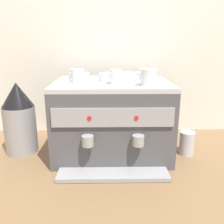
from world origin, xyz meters
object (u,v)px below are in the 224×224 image
(ceramic_cup_0, at_px, (77,76))
(ceramic_bowl_1, at_px, (79,76))
(milk_pitcher, at_px, (187,143))
(ceramic_cup_3, at_px, (147,76))
(ceramic_cup_1, at_px, (115,77))
(espresso_machine, at_px, (112,118))
(coffee_grinder, at_px, (19,118))
(ceramic_bowl_2, at_px, (127,75))
(ceramic_cup_2, at_px, (148,78))
(ceramic_bowl_0, at_px, (110,77))

(ceramic_cup_0, distance_m, ceramic_bowl_1, 0.13)
(ceramic_cup_0, height_order, ceramic_bowl_1, ceramic_cup_0)
(milk_pitcher, bearing_deg, ceramic_bowl_1, 167.30)
(milk_pitcher, bearing_deg, ceramic_cup_3, -177.25)
(ceramic_cup_0, relative_size, ceramic_cup_1, 0.95)
(ceramic_cup_0, height_order, ceramic_cup_3, ceramic_cup_3)
(espresso_machine, height_order, ceramic_cup_1, ceramic_cup_1)
(espresso_machine, relative_size, ceramic_bowl_1, 5.22)
(ceramic_bowl_1, xyz_separation_m, coffee_grinder, (-0.34, -0.08, -0.22))
(ceramic_cup_1, xyz_separation_m, ceramic_bowl_2, (0.07, 0.21, -0.02))
(ceramic_bowl_1, relative_size, milk_pitcher, 0.89)
(ceramic_cup_3, bearing_deg, espresso_machine, 164.66)
(ceramic_cup_2, relative_size, ceramic_cup_3, 1.04)
(milk_pitcher, bearing_deg, espresso_machine, 174.89)
(coffee_grinder, bearing_deg, ceramic_cup_3, -5.32)
(espresso_machine, distance_m, milk_pitcher, 0.44)
(espresso_machine, distance_m, coffee_grinder, 0.52)
(ceramic_bowl_2, bearing_deg, ceramic_cup_2, -73.75)
(espresso_machine, bearing_deg, ceramic_bowl_2, 56.10)
(coffee_grinder, relative_size, milk_pitcher, 3.04)
(ceramic_bowl_0, bearing_deg, ceramic_cup_3, -22.56)
(ceramic_cup_0, xyz_separation_m, ceramic_bowl_1, (-0.00, 0.13, -0.02))
(ceramic_bowl_0, relative_size, ceramic_bowl_2, 1.01)
(ceramic_cup_2, distance_m, coffee_grinder, 0.75)
(ceramic_cup_3, bearing_deg, milk_pitcher, 2.75)
(espresso_machine, bearing_deg, ceramic_cup_3, -15.34)
(coffee_grinder, height_order, milk_pitcher, coffee_grinder)
(ceramic_bowl_2, bearing_deg, ceramic_cup_0, -149.37)
(milk_pitcher, bearing_deg, ceramic_bowl_0, 171.09)
(ceramic_bowl_1, bearing_deg, ceramic_cup_2, -34.16)
(ceramic_cup_1, bearing_deg, ceramic_cup_2, -21.84)
(ceramic_bowl_0, bearing_deg, espresso_machine, -68.78)
(ceramic_bowl_1, distance_m, milk_pitcher, 0.72)
(espresso_machine, xyz_separation_m, ceramic_bowl_2, (0.09, 0.13, 0.22))
(ceramic_cup_2, relative_size, ceramic_bowl_1, 0.99)
(ceramic_cup_3, bearing_deg, ceramic_bowl_2, 116.74)
(ceramic_cup_2, xyz_separation_m, ceramic_cup_3, (0.01, 0.09, -0.00))
(espresso_machine, xyz_separation_m, coffee_grinder, (-0.52, 0.02, -0.00))
(ceramic_bowl_0, distance_m, ceramic_bowl_2, 0.14)
(ceramic_cup_1, distance_m, milk_pitcher, 0.56)
(ceramic_cup_0, xyz_separation_m, ceramic_cup_1, (0.19, -0.05, 0.00))
(ceramic_cup_2, bearing_deg, espresso_machine, 140.04)
(espresso_machine, distance_m, ceramic_cup_2, 0.33)
(ceramic_cup_0, bearing_deg, espresso_machine, 8.71)
(espresso_machine, distance_m, ceramic_bowl_2, 0.27)
(ceramic_cup_3, distance_m, milk_pitcher, 0.45)
(ceramic_cup_0, distance_m, ceramic_cup_1, 0.20)
(ceramic_cup_0, bearing_deg, ceramic_cup_1, -14.78)
(ceramic_cup_3, xyz_separation_m, ceramic_bowl_2, (-0.09, 0.18, -0.02))
(milk_pitcher, bearing_deg, ceramic_cup_1, -174.20)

